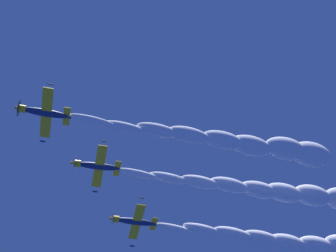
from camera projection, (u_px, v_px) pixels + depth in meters
airplane_lead at (43, 112)px, 73.06m from camera, size 8.32×9.08×2.98m
airplane_left_wingman at (96, 166)px, 80.05m from camera, size 8.28×9.06×3.43m
airplane_right_wingman at (134, 221)px, 83.11m from camera, size 8.30×8.99×3.23m
smoke_trail_lead at (250, 145)px, 78.11m from camera, size 40.73×20.39×5.65m
smoke_trail_left_wingman at (284, 192)px, 85.10m from camera, size 41.93×20.06×5.55m
smoke_trail_right_wingman at (313, 244)px, 88.22m from camera, size 41.14×20.51×5.69m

